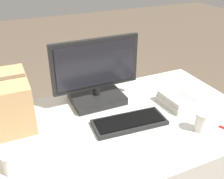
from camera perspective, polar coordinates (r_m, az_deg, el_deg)
office_desk at (r=1.69m, az=-2.65°, el=-18.48°), size 1.80×0.90×0.75m
monitor at (r=1.60m, az=-3.43°, el=2.39°), size 0.54×0.25×0.41m
keyboard at (r=1.46m, az=3.81°, el=-7.07°), size 0.42×0.20×0.03m
desk_phone at (r=1.67m, az=14.08°, el=-2.40°), size 0.20×0.23×0.07m
paper_cup_left at (r=1.24m, az=-20.93°, el=-14.58°), size 0.09×0.09×0.10m
paper_cup_right at (r=1.47m, az=18.98°, el=-6.66°), size 0.08×0.08×0.11m
spoon at (r=1.32m, az=-4.68°, el=-12.37°), size 0.15×0.07×0.00m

